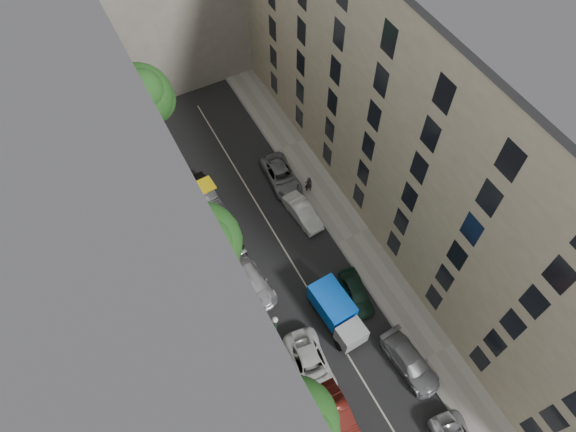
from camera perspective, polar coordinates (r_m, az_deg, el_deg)
ground at (r=40.43m, az=0.59°, el=-5.41°), size 120.00×120.00×0.00m
road_surface at (r=40.42m, az=0.59°, el=-5.41°), size 8.00×44.00×0.02m
sidewalk_left at (r=39.46m, az=-6.56°, el=-8.60°), size 3.00×44.00×0.15m
sidewalk_right at (r=41.97m, az=7.23°, el=-2.24°), size 3.00×44.00×0.15m
building_left at (r=30.64m, az=-17.77°, el=-4.70°), size 8.00×44.00×20.00m
building_right at (r=36.73m, az=16.26°, el=9.41°), size 8.00×44.00×20.00m
tarp_truck at (r=37.42m, az=5.48°, el=-10.64°), size 2.32×5.24×2.37m
car_left_1 at (r=35.86m, az=5.57°, el=-21.05°), size 1.70×4.44×1.44m
car_left_2 at (r=36.57m, az=2.56°, el=-16.24°), size 3.06×5.51×1.46m
car_left_3 at (r=39.03m, az=-3.97°, el=-7.30°), size 2.48×5.11×1.43m
car_left_4 at (r=40.70m, az=-6.16°, el=-3.27°), size 2.01×4.24×1.40m
car_left_5 at (r=43.73m, az=-9.18°, el=2.39°), size 1.85×4.56×1.47m
car_right_1 at (r=37.56m, az=13.42°, el=-15.54°), size 2.38×5.09×1.44m
car_right_2 at (r=38.90m, az=7.57°, el=-8.44°), size 2.30×4.29×1.39m
car_right_3 at (r=42.18m, az=1.65°, el=0.42°), size 1.86×4.35×1.39m
car_right_4 at (r=44.41m, az=-0.76°, el=4.48°), size 2.67×5.22×1.41m
tree_near at (r=30.60m, az=0.47°, el=-22.45°), size 5.82×5.62×8.40m
tree_mid at (r=34.75m, az=-9.54°, el=-3.22°), size 5.95×5.78×9.03m
tree_far at (r=43.99m, az=-15.95°, el=12.43°), size 5.58×5.35×9.46m
lamp_post at (r=33.32m, az=-1.36°, el=-13.13°), size 0.36×0.36×6.98m
pedestrian at (r=43.48m, az=2.30°, el=3.55°), size 0.73×0.57×1.76m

